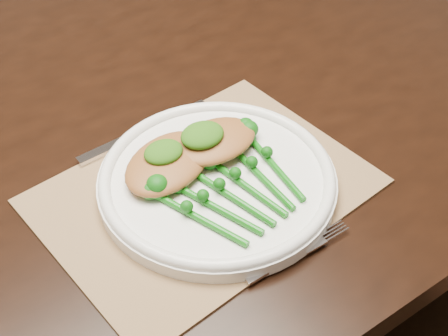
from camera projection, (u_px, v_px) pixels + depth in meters
dining_table at (154, 274)px, 1.16m from camera, size 1.61×0.92×0.75m
placemat at (204, 191)px, 0.79m from camera, size 0.42×0.32×0.00m
dinner_plate at (217, 179)px, 0.79m from camera, size 0.30×0.30×0.03m
knife at (133, 137)px, 0.86m from camera, size 0.21×0.02×0.01m
fork at (304, 248)px, 0.72m from camera, size 0.15×0.02×0.00m
chicken_fillet_left at (168, 163)px, 0.78m from camera, size 0.16×0.13×0.03m
chicken_fillet_right at (214, 141)px, 0.81m from camera, size 0.12×0.08×0.02m
pesto_dollop_left at (163, 152)px, 0.77m from camera, size 0.05×0.04×0.02m
pesto_dollop_right at (202, 135)px, 0.79m from camera, size 0.06×0.05×0.02m
broccolini_bundle at (239, 192)px, 0.76m from camera, size 0.17×0.19×0.04m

